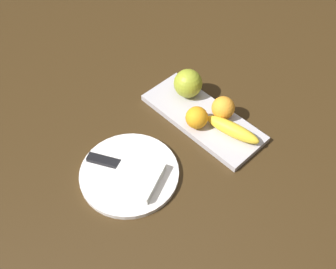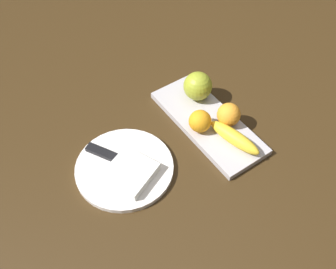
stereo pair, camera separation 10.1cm
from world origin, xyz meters
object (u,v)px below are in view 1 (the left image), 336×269
(orange_near_banana, at_px, (222,109))
(folded_napkin, at_px, (137,177))
(banana, at_px, (232,130))
(orange_near_apple, at_px, (197,118))
(apple, at_px, (188,83))
(fruit_tray, at_px, (203,118))
(dinner_plate, at_px, (129,173))
(knife, at_px, (110,162))

(orange_near_banana, bearing_deg, folded_napkin, -91.19)
(banana, height_order, folded_napkin, banana)
(banana, bearing_deg, orange_near_apple, -164.79)
(apple, height_order, folded_napkin, apple)
(fruit_tray, height_order, dinner_plate, fruit_tray)
(fruit_tray, height_order, apple, apple)
(fruit_tray, bearing_deg, banana, 3.87)
(fruit_tray, bearing_deg, folded_napkin, -83.39)
(fruit_tray, relative_size, apple, 4.33)
(banana, height_order, orange_near_apple, orange_near_apple)
(banana, xyz_separation_m, orange_near_apple, (-0.09, -0.05, 0.01))
(dinner_plate, relative_size, knife, 1.48)
(dinner_plate, height_order, knife, knife)
(fruit_tray, xyz_separation_m, orange_near_banana, (0.04, 0.03, 0.04))
(knife, bearing_deg, banana, 33.44)
(apple, bearing_deg, fruit_tray, -18.90)
(orange_near_apple, relative_size, knife, 0.36)
(banana, distance_m, orange_near_banana, 0.07)
(folded_napkin, bearing_deg, orange_near_apple, 95.00)
(fruit_tray, distance_m, folded_napkin, 0.27)
(fruit_tray, distance_m, banana, 0.10)
(orange_near_apple, xyz_separation_m, knife, (-0.06, -0.25, -0.03))
(folded_napkin, xyz_separation_m, knife, (-0.08, -0.02, -0.01))
(orange_near_apple, height_order, folded_napkin, orange_near_apple)
(banana, distance_m, knife, 0.33)
(banana, relative_size, orange_near_apple, 2.54)
(apple, height_order, orange_near_banana, apple)
(apple, distance_m, orange_near_apple, 0.12)
(dinner_plate, bearing_deg, folded_napkin, 0.00)
(fruit_tray, distance_m, dinner_plate, 0.27)
(banana, xyz_separation_m, orange_near_banana, (-0.06, 0.03, 0.01))
(dinner_plate, distance_m, knife, 0.06)
(fruit_tray, xyz_separation_m, apple, (-0.09, 0.03, 0.05))
(folded_napkin, bearing_deg, dinner_plate, 180.00)
(orange_near_apple, distance_m, dinner_plate, 0.23)
(fruit_tray, distance_m, orange_near_banana, 0.06)
(folded_napkin, height_order, knife, folded_napkin)
(dinner_plate, bearing_deg, orange_near_apple, 87.26)
(apple, bearing_deg, orange_near_apple, -34.46)
(orange_near_banana, bearing_deg, banana, -23.20)
(apple, xyz_separation_m, folded_napkin, (0.12, -0.30, -0.03))
(apple, relative_size, folded_napkin, 0.74)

